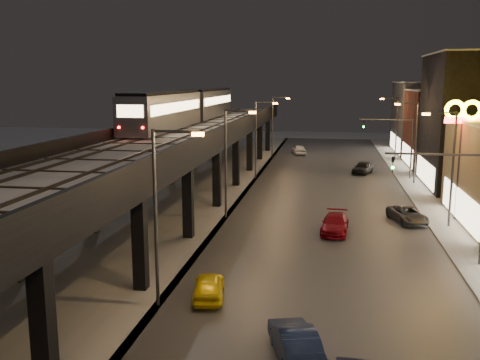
{
  "coord_description": "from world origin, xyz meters",
  "views": [
    {
      "loc": [
        7.61,
        -11.44,
        11.24
      ],
      "look_at": [
        2.04,
        21.77,
        5.0
      ],
      "focal_mm": 40.0,
      "sensor_mm": 36.0,
      "label": 1
    }
  ],
  "objects": [
    {
      "name": "sign_mcdonalds",
      "position": [
        18.0,
        33.33,
        7.93
      ],
      "size": [
        2.9,
        0.41,
        9.79
      ],
      "color": "#38383A",
      "rests_on": "ground"
    },
    {
      "name": "streetlight_left_3",
      "position": [
        -0.43,
        49.0,
        5.24
      ],
      "size": [
        2.57,
        0.28,
        9.0
      ],
      "color": "#38383A",
      "rests_on": "ground"
    },
    {
      "name": "car_near_white",
      "position": [
        6.48,
        8.87,
        0.72
      ],
      "size": [
        2.73,
        4.62,
        1.44
      ],
      "primitive_type": "imported",
      "rotation": [
        0.0,
        0.0,
        3.44
      ],
      "color": "#19274E",
      "rests_on": "ground"
    },
    {
      "name": "road_surface",
      "position": [
        7.5,
        35.0,
        0.03
      ],
      "size": [
        17.0,
        120.0,
        0.06
      ],
      "primitive_type": "cube",
      "color": "#46474D",
      "rests_on": "ground"
    },
    {
      "name": "streetlight_right_3",
      "position": [
        16.73,
        49.0,
        5.24
      ],
      "size": [
        2.56,
        0.28,
        9.0
      ],
      "color": "#38383A",
      "rests_on": "ground"
    },
    {
      "name": "streetlight_right_4",
      "position": [
        16.73,
        67.0,
        5.24
      ],
      "size": [
        2.56,
        0.28,
        9.0
      ],
      "color": "#38383A",
      "rests_on": "ground"
    },
    {
      "name": "viaduct_parapet_streetside",
      "position": [
        -1.65,
        32.0,
        6.85
      ],
      "size": [
        0.3,
        100.0,
        1.1
      ],
      "primitive_type": "cube",
      "color": "black",
      "rests_on": "elevated_viaduct"
    },
    {
      "name": "car_far_white",
      "position": [
        3.02,
        70.92,
        0.77
      ],
      "size": [
        2.73,
        4.82,
        1.55
      ],
      "primitive_type": "imported",
      "rotation": [
        0.0,
        0.0,
        3.35
      ],
      "color": "white",
      "rests_on": "ground"
    },
    {
      "name": "traffic_light_rig_b",
      "position": [
        15.84,
        52.0,
        4.5
      ],
      "size": [
        6.1,
        0.34,
        7.0
      ],
      "color": "#38383A",
      "rests_on": "ground"
    },
    {
      "name": "car_taxi",
      "position": [
        1.64,
        14.34,
        0.66
      ],
      "size": [
        2.16,
        4.05,
        1.31
      ],
      "primitive_type": "imported",
      "rotation": [
        0.0,
        0.0,
        3.31
      ],
      "color": "yellow",
      "rests_on": "ground"
    },
    {
      "name": "car_onc_dark",
      "position": [
        14.01,
        31.83,
        0.63
      ],
      "size": [
        3.28,
        4.95,
        1.26
      ],
      "primitive_type": "imported",
      "rotation": [
        0.0,
        0.0,
        0.28
      ],
      "color": "#424449",
      "rests_on": "ground"
    },
    {
      "name": "sidewalk_right",
      "position": [
        17.5,
        35.0,
        0.07
      ],
      "size": [
        4.0,
        120.0,
        0.14
      ],
      "primitive_type": "cube",
      "color": "#9FA1A8",
      "rests_on": "ground"
    },
    {
      "name": "building_e",
      "position": [
        23.99,
        62.0,
        5.08
      ],
      "size": [
        12.2,
        12.2,
        10.16
      ],
      "color": "maroon",
      "rests_on": "ground"
    },
    {
      "name": "viaduct_parapet_far",
      "position": [
        -10.35,
        32.0,
        6.85
      ],
      "size": [
        0.3,
        100.0,
        1.1
      ],
      "primitive_type": "cube",
      "color": "black",
      "rests_on": "elevated_viaduct"
    },
    {
      "name": "car_onc_white",
      "position": [
        8.22,
        27.91,
        0.68
      ],
      "size": [
        2.28,
        4.82,
        1.36
      ],
      "primitive_type": "imported",
      "rotation": [
        0.0,
        0.0,
        -0.08
      ],
      "color": "maroon",
      "rests_on": "ground"
    },
    {
      "name": "under_viaduct_pavement",
      "position": [
        -6.0,
        35.0,
        0.03
      ],
      "size": [
        11.0,
        120.0,
        0.06
      ],
      "primitive_type": "cube",
      "color": "#9FA1A8",
      "rests_on": "ground"
    },
    {
      "name": "viaduct_trackbed",
      "position": [
        -6.01,
        31.97,
        6.39
      ],
      "size": [
        8.4,
        100.0,
        0.32
      ],
      "color": "#B2B7C1",
      "rests_on": "elevated_viaduct"
    },
    {
      "name": "streetlight_left_2",
      "position": [
        -0.43,
        31.0,
        5.24
      ],
      "size": [
        2.57,
        0.28,
        9.0
      ],
      "color": "#38383A",
      "rests_on": "ground"
    },
    {
      "name": "streetlight_right_2",
      "position": [
        16.73,
        31.0,
        5.24
      ],
      "size": [
        2.56,
        0.28,
        9.0
      ],
      "color": "#38383A",
      "rests_on": "ground"
    },
    {
      "name": "elevated_viaduct",
      "position": [
        -6.0,
        31.84,
        5.62
      ],
      "size": [
        9.0,
        100.0,
        6.3
      ],
      "color": "black",
      "rests_on": "ground"
    },
    {
      "name": "streetlight_left_1",
      "position": [
        -0.43,
        13.0,
        5.24
      ],
      "size": [
        2.57,
        0.28,
        9.0
      ],
      "color": "#38383A",
      "rests_on": "ground"
    },
    {
      "name": "traffic_light_rig_a",
      "position": [
        15.84,
        22.0,
        4.5
      ],
      "size": [
        6.1,
        0.34,
        7.0
      ],
      "color": "#38383A",
      "rests_on": "ground"
    },
    {
      "name": "subway_train",
      "position": [
        -8.5,
        49.01,
        8.43
      ],
      "size": [
        3.05,
        37.48,
        3.65
      ],
      "color": "gray",
      "rests_on": "viaduct_trackbed"
    },
    {
      "name": "streetlight_left_4",
      "position": [
        -0.43,
        67.0,
        5.24
      ],
      "size": [
        2.57,
        0.28,
        9.0
      ],
      "color": "#38383A",
      "rests_on": "ground"
    },
    {
      "name": "building_f",
      "position": [
        23.99,
        76.0,
        5.58
      ],
      "size": [
        12.2,
        16.2,
        11.16
      ],
      "color": "#383739",
      "rests_on": "ground"
    },
    {
      "name": "car_onc_red",
      "position": [
        11.78,
        54.98,
        0.74
      ],
      "size": [
        3.13,
        4.69,
        1.48
      ],
      "primitive_type": "imported",
      "rotation": [
        0.0,
        0.0,
        -0.35
      ],
      "color": "black",
      "rests_on": "ground"
    }
  ]
}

